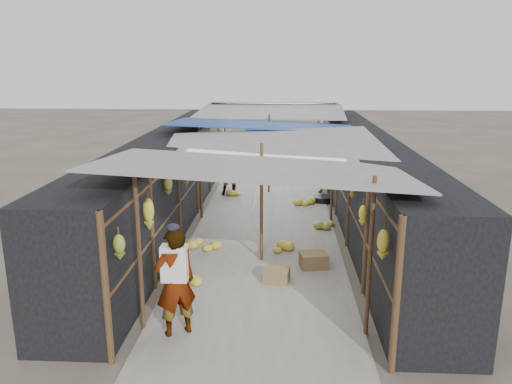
% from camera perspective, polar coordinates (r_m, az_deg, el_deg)
% --- Properties ---
extents(ground, '(80.00, 80.00, 0.00)m').
position_cam_1_polar(ground, '(8.39, -0.30, -15.61)').
color(ground, '#6B6356').
rests_on(ground, ground).
extents(aisle_slab, '(3.60, 16.00, 0.02)m').
position_cam_1_polar(aisle_slab, '(14.38, 1.20, -2.49)').
color(aisle_slab, '#9E998E').
rests_on(aisle_slab, ground).
extents(stall_left, '(1.40, 15.00, 2.30)m').
position_cam_1_polar(stall_left, '(14.43, -9.56, 2.05)').
color(stall_left, black).
rests_on(stall_left, ground).
extents(stall_right, '(1.40, 15.00, 2.30)m').
position_cam_1_polar(stall_right, '(14.27, 12.13, 1.78)').
color(stall_right, black).
rests_on(stall_right, ground).
extents(crate_near, '(0.63, 0.54, 0.34)m').
position_cam_1_polar(crate_near, '(10.71, 6.60, -7.78)').
color(crate_near, olive).
rests_on(crate_near, ground).
extents(crate_mid, '(0.55, 0.47, 0.29)m').
position_cam_1_polar(crate_mid, '(9.99, 2.36, -9.52)').
color(crate_mid, olive).
rests_on(crate_mid, ground).
extents(crate_back, '(0.50, 0.45, 0.27)m').
position_cam_1_polar(crate_back, '(19.28, 0.46, 2.29)').
color(crate_back, olive).
rests_on(crate_back, ground).
extents(black_basin, '(0.61, 0.61, 0.18)m').
position_cam_1_polar(black_basin, '(15.73, 7.57, -0.82)').
color(black_basin, black).
rests_on(black_basin, ground).
extents(vendor_elderly, '(0.78, 0.70, 1.79)m').
position_cam_1_polar(vendor_elderly, '(8.00, -9.21, -10.17)').
color(vendor_elderly, white).
rests_on(vendor_elderly, ground).
extents(shopper_blue, '(1.06, 0.99, 1.74)m').
position_cam_1_polar(shopper_blue, '(16.32, -2.59, 2.67)').
color(shopper_blue, '#1E4A98').
rests_on(shopper_blue, ground).
extents(vendor_seated, '(0.44, 0.69, 1.02)m').
position_cam_1_polar(vendor_seated, '(16.72, 7.32, 1.59)').
color(vendor_seated, '#514B46').
rests_on(vendor_seated, ground).
extents(market_canopy, '(5.62, 15.20, 2.77)m').
position_cam_1_polar(market_canopy, '(14.22, 1.43, 7.21)').
color(market_canopy, brown).
rests_on(market_canopy, ground).
extents(hanging_bananas, '(3.96, 13.91, 0.80)m').
position_cam_1_polar(hanging_bananas, '(13.66, 0.92, 3.79)').
color(hanging_bananas, olive).
rests_on(hanging_bananas, ground).
extents(floor_bananas, '(3.65, 9.68, 0.36)m').
position_cam_1_polar(floor_bananas, '(13.82, 2.58, -2.58)').
color(floor_bananas, gold).
rests_on(floor_bananas, ground).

